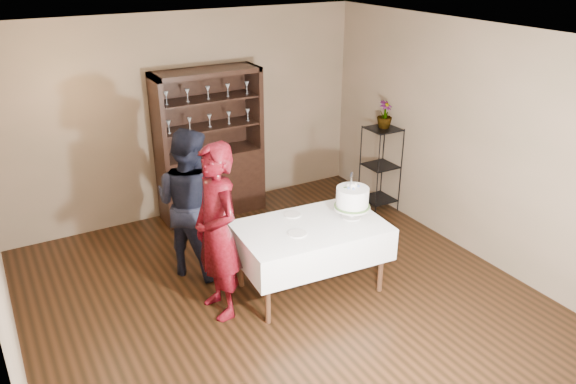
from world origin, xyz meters
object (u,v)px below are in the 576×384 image
Objects in this scene: china_hutch at (211,168)px; plant_etagere at (380,166)px; potted_plant at (385,115)px; cake_table at (311,241)px; woman at (217,232)px; cake at (352,199)px; man at (190,203)px.

plant_etagere is (2.08, -1.05, -0.01)m from china_hutch.
cake_table is at bearing -146.73° from potted_plant.
china_hutch is at bearing 153.90° from potted_plant.
plant_etagere is 2.28m from cake_table.
plant_etagere is at bearing 107.06° from woman.
plant_etagere is 2.24× the size of cake.
cake_table is at bearing 79.34° from woman.
plant_etagere is 3.13m from woman.
cake is at bearing -137.74° from plant_etagere.
cake is 2.00m from potted_plant.
china_hutch is 1.67× the size of plant_etagere.
cake reaches higher than plant_etagere.
cake is at bearing -5.52° from cake_table.
potted_plant is (2.89, 0.28, 0.52)m from man.
man is (0.05, 0.87, -0.05)m from woman.
man is (-2.86, -0.26, 0.20)m from plant_etagere.
china_hutch is at bearing 153.17° from plant_etagere.
woman reaches higher than man.
woman reaches higher than cake_table.
china_hutch is 1.17× the size of man.
cake_table is 2.44m from potted_plant.
man is at bearing -120.68° from china_hutch.
cake is 1.47× the size of potted_plant.
cake_table is 4.42× the size of potted_plant.
woman is at bearing 173.61° from cake_table.
cake_table is (-1.90, -1.25, -0.06)m from plant_etagere.
plant_etagere is at bearing 42.26° from cake.
china_hutch is at bearing 105.63° from cake.
cake_table is 0.89× the size of woman.
china_hutch is 2.31m from cake_table.
potted_plant is at bearing 33.27° from cake_table.
china_hutch is at bearing -66.67° from man.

